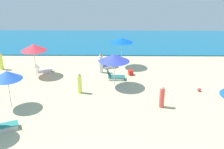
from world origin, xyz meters
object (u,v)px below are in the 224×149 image
at_px(umbrella_4, 7,75).
at_px(beachgoer_3, 79,84).
at_px(umbrella_6, 114,58).
at_px(cooler_box_2, 131,72).
at_px(lounge_chair_5_0, 44,69).
at_px(beachgoer_0, 101,64).
at_px(beach_ball_1, 199,90).
at_px(lounge_chair_3_0, 5,125).
at_px(lounge_chair_1_1, 108,65).
at_px(umbrella_5, 34,47).
at_px(lounge_chair_1_0, 106,64).
at_px(beachgoer_1, 162,97).
at_px(umbrella_1, 122,40).
at_px(beachgoer_4, 1,62).
at_px(lounge_chair_6_0, 115,76).

height_order(umbrella_4, beachgoer_3, umbrella_4).
xyz_separation_m(umbrella_6, cooler_box_2, (1.37, 2.36, -2.07)).
bearing_deg(cooler_box_2, beachgoer_3, 119.61).
bearing_deg(lounge_chair_5_0, beachgoer_0, -92.48).
bearing_deg(beach_ball_1, lounge_chair_3_0, -157.21).
relative_size(lounge_chair_1_1, umbrella_5, 0.59).
bearing_deg(lounge_chair_1_0, beachgoer_1, -148.75).
bearing_deg(beachgoer_3, umbrella_1, -32.79).
relative_size(beachgoer_1, beachgoer_4, 0.96).
bearing_deg(lounge_chair_1_0, lounge_chair_1_1, -105.64).
xyz_separation_m(beachgoer_3, cooler_box_2, (3.84, 3.55, -0.52)).
distance_m(lounge_chair_5_0, umbrella_6, 7.05).
distance_m(umbrella_5, beachgoer_4, 4.06).
xyz_separation_m(umbrella_1, umbrella_4, (-7.30, -7.66, -0.23)).
bearing_deg(umbrella_1, lounge_chair_3_0, -122.86).
distance_m(umbrella_4, umbrella_5, 5.47).
height_order(umbrella_4, beachgoer_1, umbrella_4).
height_order(umbrella_1, beachgoer_0, umbrella_1).
relative_size(umbrella_4, umbrella_6, 0.99).
relative_size(lounge_chair_1_0, beachgoer_1, 1.00).
xyz_separation_m(beachgoer_4, beach_ball_1, (16.11, -4.37, -0.58)).
bearing_deg(umbrella_4, cooler_box_2, 35.31).
distance_m(lounge_chair_1_0, beachgoer_3, 5.58).
bearing_deg(lounge_chair_3_0, umbrella_1, -57.65).
relative_size(umbrella_5, cooler_box_2, 5.17).
distance_m(lounge_chair_1_1, umbrella_4, 9.77).
xyz_separation_m(umbrella_5, umbrella_6, (6.50, -2.13, -0.14)).
relative_size(beach_ball_1, cooler_box_2, 0.54).
xyz_separation_m(lounge_chair_6_0, cooler_box_2, (1.30, 1.04, -0.06)).
bearing_deg(umbrella_6, lounge_chair_6_0, 87.08).
distance_m(umbrella_5, beachgoer_1, 11.12).
bearing_deg(lounge_chair_1_1, beachgoer_1, 178.67).
xyz_separation_m(beachgoer_0, cooler_box_2, (2.51, -0.49, -0.59)).
distance_m(umbrella_6, beachgoer_4, 10.63).
bearing_deg(cooler_box_2, umbrella_5, 78.57).
bearing_deg(umbrella_6, beach_ball_1, -7.99).
xyz_separation_m(umbrella_4, beach_ball_1, (12.88, 2.47, -2.09)).
bearing_deg(lounge_chair_3_0, beachgoer_1, -97.95).
relative_size(beachgoer_0, beachgoer_4, 1.09).
bearing_deg(umbrella_4, lounge_chair_1_1, 50.27).
bearing_deg(beachgoer_3, cooler_box_2, -50.70).
distance_m(lounge_chair_1_1, beachgoer_3, 5.57).
bearing_deg(umbrella_5, lounge_chair_1_0, 19.01).
relative_size(lounge_chair_1_0, lounge_chair_3_0, 1.07).
height_order(beachgoer_0, beachgoer_4, beachgoer_0).
height_order(lounge_chair_5_0, beachgoer_4, beachgoer_4).
height_order(beachgoer_3, cooler_box_2, beachgoer_3).
xyz_separation_m(lounge_chair_1_1, cooler_box_2, (1.92, -1.67, -0.08)).
distance_m(beachgoer_1, beachgoer_4, 14.64).
height_order(umbrella_6, beachgoer_1, umbrella_6).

